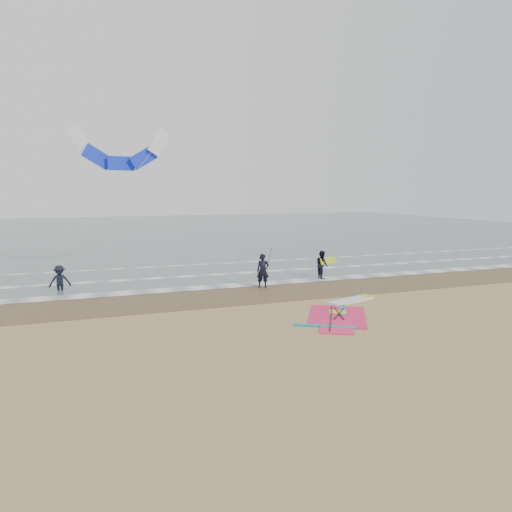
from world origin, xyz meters
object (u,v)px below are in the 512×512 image
object	(u,v)px
person_standing	(263,271)
person_wading	(59,275)
person_walking	(322,265)
surf_kite	(120,152)
windsurf_rig	(343,312)

from	to	relation	value
person_standing	person_wading	bearing A→B (deg)	177.68
person_walking	person_wading	world-z (taller)	person_walking
person_standing	person_walking	xyz separation A→B (m)	(4.52, 1.38, -0.09)
person_standing	surf_kite	distance (m)	12.19
person_wading	surf_kite	xyz separation A→B (m)	(3.75, 3.82, 7.12)
windsurf_rig	person_wading	xyz separation A→B (m)	(-12.62, 9.26, 0.86)
person_standing	surf_kite	xyz separation A→B (m)	(-7.26, 6.80, 7.03)
windsurf_rig	person_wading	bearing A→B (deg)	143.74
person_wading	windsurf_rig	bearing A→B (deg)	-40.51
person_wading	person_walking	bearing A→B (deg)	-10.14
person_standing	person_walking	size ratio (longest dim) A/B	1.10
surf_kite	person_standing	bearing A→B (deg)	-43.13
person_walking	person_standing	bearing A→B (deg)	109.09
person_wading	surf_kite	world-z (taller)	surf_kite
person_wading	surf_kite	size ratio (longest dim) A/B	0.21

